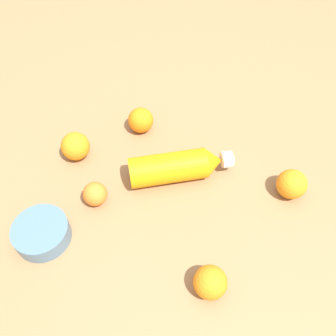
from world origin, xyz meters
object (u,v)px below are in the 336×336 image
object	(u,v)px
water_bottle	(178,167)
orange_1	(75,146)
orange_3	(292,184)
ceramic_bowl	(42,233)
orange_2	(210,282)
orange_0	(141,120)
orange_4	(95,194)

from	to	relation	value
water_bottle	orange_1	xyz separation A→B (m)	(0.19, -0.22, -0.00)
orange_1	orange_3	world-z (taller)	orange_1
orange_3	ceramic_bowl	xyz separation A→B (m)	(0.56, -0.24, -0.01)
water_bottle	orange_3	bearing A→B (deg)	-21.10
water_bottle	orange_1	world-z (taller)	water_bottle
orange_1	orange_2	world-z (taller)	orange_1
orange_1	orange_2	distance (m)	0.50
orange_2	orange_3	world-z (taller)	orange_3
orange_2	orange_3	size ratio (longest dim) A/B	0.96
water_bottle	ceramic_bowl	distance (m)	0.37
orange_3	orange_0	bearing A→B (deg)	-65.11
orange_3	ceramic_bowl	world-z (taller)	orange_3
orange_2	ceramic_bowl	bearing A→B (deg)	-52.63
orange_0	orange_1	world-z (taller)	orange_1
ceramic_bowl	orange_4	bearing A→B (deg)	-172.68
water_bottle	orange_0	bearing A→B (deg)	111.05
orange_0	orange_4	xyz separation A→B (m)	(0.23, 0.14, -0.01)
orange_2	ceramic_bowl	world-z (taller)	orange_2
orange_1	orange_3	bearing A→B (deg)	132.49
orange_1	orange_4	size ratio (longest dim) A/B	1.27
orange_1	ceramic_bowl	xyz separation A→B (m)	(0.18, 0.18, -0.02)
ceramic_bowl	water_bottle	bearing A→B (deg)	174.48
orange_4	orange_2	bearing A→B (deg)	105.21
orange_1	orange_2	bearing A→B (deg)	97.31
orange_3	ceramic_bowl	distance (m)	0.61
water_bottle	orange_1	size ratio (longest dim) A/B	3.50
orange_2	orange_1	bearing A→B (deg)	-82.69
orange_1	orange_4	distance (m)	0.16
orange_1	orange_0	bearing A→B (deg)	175.27
water_bottle	orange_2	xyz separation A→B (m)	(0.12, 0.28, -0.00)
orange_4	ceramic_bowl	bearing A→B (deg)	7.32
orange_3	ceramic_bowl	size ratio (longest dim) A/B	0.58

